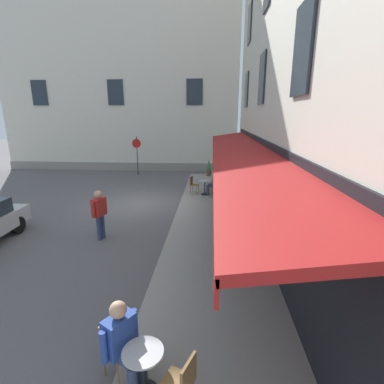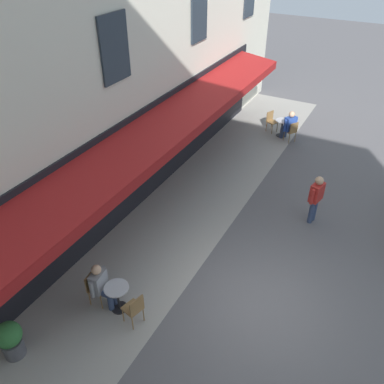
{
  "view_description": "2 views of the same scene",
  "coord_description": "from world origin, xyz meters",
  "px_view_note": "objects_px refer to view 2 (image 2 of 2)",
  "views": [
    {
      "loc": [
        -12.44,
        -3.26,
        3.98
      ],
      "look_at": [
        -1.78,
        -2.51,
        1.08
      ],
      "focal_mm": 26.57,
      "sensor_mm": 36.0,
      "label": 1
    },
    {
      "loc": [
        6.47,
        1.66,
        7.95
      ],
      "look_at": [
        -1.95,
        -2.88,
        1.25
      ],
      "focal_mm": 36.89,
      "sensor_mm": 36.0,
      "label": 2
    }
  ],
  "objects_px": {
    "cafe_table_near_entrance": "(117,295)",
    "cafe_table_mid_terrace": "(282,126)",
    "cafe_chair_wicker_corner_right": "(135,308)",
    "seated_companion_in_grey": "(101,284)",
    "walking_pedestrian_in_red": "(316,196)",
    "cafe_chair_wicker_facing_street": "(95,286)",
    "cafe_chair_wicker_corner_left": "(292,130)",
    "cafe_chair_wicker_under_awning": "(271,120)",
    "seated_patron_in_blue": "(289,125)",
    "potted_plant_entrance_left": "(10,339)"
  },
  "relations": [
    {
      "from": "cafe_table_near_entrance",
      "to": "seated_patron_in_blue",
      "type": "relative_size",
      "value": 0.56
    },
    {
      "from": "cafe_chair_wicker_corner_left",
      "to": "potted_plant_entrance_left",
      "type": "relative_size",
      "value": 0.94
    },
    {
      "from": "cafe_chair_wicker_corner_left",
      "to": "cafe_chair_wicker_corner_right",
      "type": "bearing_deg",
      "value": -2.71
    },
    {
      "from": "cafe_chair_wicker_under_awning",
      "to": "seated_patron_in_blue",
      "type": "height_order",
      "value": "seated_patron_in_blue"
    },
    {
      "from": "cafe_table_mid_terrace",
      "to": "cafe_chair_wicker_under_awning",
      "type": "height_order",
      "value": "cafe_chair_wicker_under_awning"
    },
    {
      "from": "cafe_chair_wicker_under_awning",
      "to": "seated_companion_in_grey",
      "type": "relative_size",
      "value": 0.71
    },
    {
      "from": "seated_companion_in_grey",
      "to": "cafe_chair_wicker_facing_street",
      "type": "bearing_deg",
      "value": -83.29
    },
    {
      "from": "cafe_chair_wicker_corner_right",
      "to": "cafe_chair_wicker_corner_left",
      "type": "height_order",
      "value": "same"
    },
    {
      "from": "cafe_chair_wicker_corner_right",
      "to": "cafe_chair_wicker_facing_street",
      "type": "bearing_deg",
      "value": -93.76
    },
    {
      "from": "cafe_table_near_entrance",
      "to": "cafe_chair_wicker_corner_right",
      "type": "xyz_separation_m",
      "value": [
        0.16,
        0.61,
        0.06
      ]
    },
    {
      "from": "cafe_chair_wicker_facing_street",
      "to": "seated_companion_in_grey",
      "type": "height_order",
      "value": "seated_companion_in_grey"
    },
    {
      "from": "potted_plant_entrance_left",
      "to": "cafe_table_mid_terrace",
      "type": "bearing_deg",
      "value": 171.9
    },
    {
      "from": "cafe_table_mid_terrace",
      "to": "cafe_chair_wicker_corner_left",
      "type": "bearing_deg",
      "value": 57.46
    },
    {
      "from": "cafe_table_near_entrance",
      "to": "cafe_table_mid_terrace",
      "type": "xyz_separation_m",
      "value": [
        -10.95,
        0.59,
        0.0
      ]
    },
    {
      "from": "seated_companion_in_grey",
      "to": "potted_plant_entrance_left",
      "type": "xyz_separation_m",
      "value": [
        2.04,
        -0.85,
        -0.16
      ]
    },
    {
      "from": "cafe_table_mid_terrace",
      "to": "seated_companion_in_grey",
      "type": "relative_size",
      "value": 0.59
    },
    {
      "from": "cafe_chair_wicker_corner_left",
      "to": "seated_companion_in_grey",
      "type": "bearing_deg",
      "value": -8.21
    },
    {
      "from": "cafe_chair_wicker_under_awning",
      "to": "seated_patron_in_blue",
      "type": "xyz_separation_m",
      "value": [
        0.47,
        0.93,
        0.16
      ]
    },
    {
      "from": "cafe_table_near_entrance",
      "to": "cafe_chair_wicker_corner_right",
      "type": "height_order",
      "value": "cafe_chair_wicker_corner_right"
    },
    {
      "from": "seated_companion_in_grey",
      "to": "walking_pedestrian_in_red",
      "type": "distance_m",
      "value": 6.81
    },
    {
      "from": "cafe_table_near_entrance",
      "to": "cafe_chair_wicker_corner_right",
      "type": "bearing_deg",
      "value": 75.78
    },
    {
      "from": "cafe_table_mid_terrace",
      "to": "cafe_chair_wicker_facing_street",
      "type": "bearing_deg",
      "value": -6.3
    },
    {
      "from": "cafe_chair_wicker_under_awning",
      "to": "walking_pedestrian_in_red",
      "type": "height_order",
      "value": "walking_pedestrian_in_red"
    },
    {
      "from": "cafe_table_near_entrance",
      "to": "seated_patron_in_blue",
      "type": "bearing_deg",
      "value": 175.0
    },
    {
      "from": "cafe_table_near_entrance",
      "to": "cafe_chair_wicker_under_awning",
      "type": "height_order",
      "value": "cafe_chair_wicker_under_awning"
    },
    {
      "from": "cafe_chair_wicker_corner_left",
      "to": "walking_pedestrian_in_red",
      "type": "relative_size",
      "value": 0.55
    },
    {
      "from": "cafe_chair_wicker_under_awning",
      "to": "cafe_table_near_entrance",
      "type": "bearing_deg",
      "value": -0.03
    },
    {
      "from": "cafe_chair_wicker_facing_street",
      "to": "cafe_chair_wicker_corner_left",
      "type": "height_order",
      "value": "same"
    },
    {
      "from": "cafe_chair_wicker_corner_left",
      "to": "seated_companion_in_grey",
      "type": "xyz_separation_m",
      "value": [
        10.65,
        -1.54,
        0.14
      ]
    },
    {
      "from": "cafe_chair_wicker_facing_street",
      "to": "seated_patron_in_blue",
      "type": "bearing_deg",
      "value": 171.74
    },
    {
      "from": "cafe_table_mid_terrace",
      "to": "walking_pedestrian_in_red",
      "type": "relative_size",
      "value": 0.45
    },
    {
      "from": "cafe_chair_wicker_corner_right",
      "to": "cafe_chair_wicker_under_awning",
      "type": "relative_size",
      "value": 1.0
    },
    {
      "from": "cafe_table_mid_terrace",
      "to": "seated_companion_in_grey",
      "type": "xyz_separation_m",
      "value": [
        10.99,
        -1.0,
        0.2
      ]
    },
    {
      "from": "cafe_chair_wicker_corner_right",
      "to": "walking_pedestrian_in_red",
      "type": "xyz_separation_m",
      "value": [
        -5.82,
        2.67,
        0.42
      ]
    },
    {
      "from": "cafe_chair_wicker_facing_street",
      "to": "cafe_chair_wicker_under_awning",
      "type": "relative_size",
      "value": 1.0
    },
    {
      "from": "cafe_chair_wicker_under_awning",
      "to": "walking_pedestrian_in_red",
      "type": "relative_size",
      "value": 0.55
    },
    {
      "from": "walking_pedestrian_in_red",
      "to": "cafe_chair_wicker_facing_street",
      "type": "bearing_deg",
      "value": -34.28
    },
    {
      "from": "potted_plant_entrance_left",
      "to": "seated_patron_in_blue",
      "type": "bearing_deg",
      "value": 170.23
    },
    {
      "from": "cafe_table_mid_terrace",
      "to": "seated_patron_in_blue",
      "type": "distance_m",
      "value": 0.47
    },
    {
      "from": "cafe_chair_wicker_corner_right",
      "to": "cafe_table_mid_terrace",
      "type": "distance_m",
      "value": 11.1
    },
    {
      "from": "seated_patron_in_blue",
      "to": "walking_pedestrian_in_red",
      "type": "relative_size",
      "value": 0.81
    },
    {
      "from": "cafe_chair_wicker_facing_street",
      "to": "walking_pedestrian_in_red",
      "type": "distance_m",
      "value": 6.96
    },
    {
      "from": "cafe_table_near_entrance",
      "to": "cafe_table_mid_terrace",
      "type": "distance_m",
      "value": 10.96
    },
    {
      "from": "cafe_table_mid_terrace",
      "to": "seated_patron_in_blue",
      "type": "bearing_deg",
      "value": 57.46
    },
    {
      "from": "cafe_table_near_entrance",
      "to": "cafe_chair_wicker_under_awning",
      "type": "xyz_separation_m",
      "value": [
        -11.19,
        0.01,
        0.06
      ]
    },
    {
      "from": "cafe_chair_wicker_corner_left",
      "to": "walking_pedestrian_in_red",
      "type": "height_order",
      "value": "walking_pedestrian_in_red"
    },
    {
      "from": "cafe_chair_wicker_corner_left",
      "to": "cafe_chair_wicker_under_awning",
      "type": "distance_m",
      "value": 1.26
    },
    {
      "from": "cafe_table_mid_terrace",
      "to": "seated_companion_in_grey",
      "type": "bearing_deg",
      "value": -5.22
    },
    {
      "from": "cafe_table_near_entrance",
      "to": "walking_pedestrian_in_red",
      "type": "relative_size",
      "value": 0.45
    },
    {
      "from": "potted_plant_entrance_left",
      "to": "cafe_chair_wicker_corner_left",
      "type": "bearing_deg",
      "value": 169.35
    }
  ]
}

